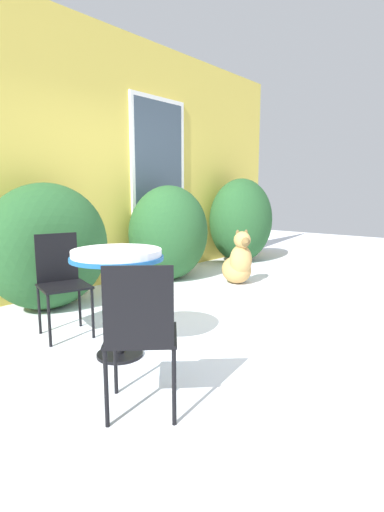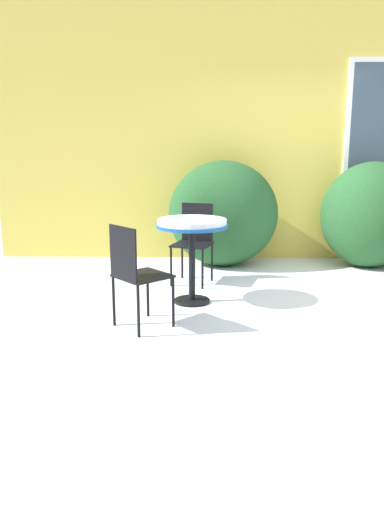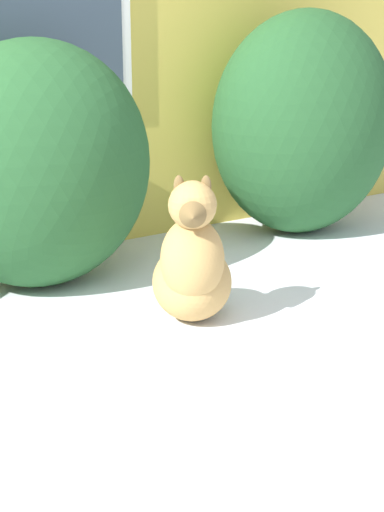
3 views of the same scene
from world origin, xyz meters
TOP-DOWN VIEW (x-y plane):
  - ground_plane at (0.00, 0.00)m, footprint 16.00×16.00m
  - house_wall at (0.06, 2.20)m, footprint 8.00×0.10m
  - shrub_left at (-1.00, 1.72)m, footprint 1.36×0.96m
  - shrub_middle at (0.83, 1.70)m, footprint 1.24×0.95m
  - shrub_right at (2.68, 1.72)m, footprint 1.30×0.99m
  - patio_table at (-1.36, 0.18)m, footprint 0.68×0.68m
  - patio_chair_near_table at (-1.35, 0.93)m, footprint 0.49×0.49m
  - patio_chair_far_side at (-1.80, -0.54)m, footprint 0.55×0.55m
  - dog at (1.19, 0.79)m, footprint 0.57×0.61m

SIDE VIEW (x-z plane):
  - ground_plane at x=0.00m, z-range 0.00..0.00m
  - dog at x=1.19m, z-range -0.10..0.64m
  - patio_chair_near_table at x=-1.35m, z-range 0.05..0.92m
  - patio_chair_far_side at x=-1.80m, z-range 0.05..0.92m
  - shrub_middle at x=0.83m, z-range 0.00..1.30m
  - shrub_left at x=-1.00m, z-range 0.00..1.32m
  - patio_table at x=-1.36m, z-range 0.28..1.10m
  - shrub_right at x=2.68m, z-range 0.00..1.44m
  - house_wall at x=0.06m, z-range 0.00..3.29m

